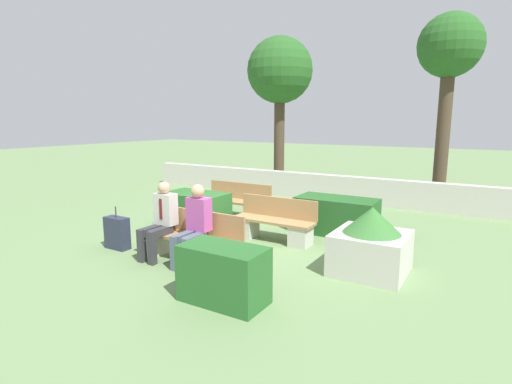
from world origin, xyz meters
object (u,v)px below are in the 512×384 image
at_px(bench_right_side, 274,225).
at_px(tree_center_left, 450,54).
at_px(person_seated_woman, 194,222).
at_px(person_seated_man, 161,217).
at_px(suitcase, 117,233).
at_px(bench_left_side, 236,205).
at_px(tree_leftmost, 280,73).
at_px(bench_front, 190,242).
at_px(planter_corner_left, 371,243).

height_order(bench_right_side, tree_center_left, tree_center_left).
xyz_separation_m(bench_right_side, person_seated_woman, (-0.45, -1.85, 0.42)).
distance_m(person_seated_man, person_seated_woman, 0.73).
height_order(bench_right_side, suitcase, bench_right_side).
bearing_deg(person_seated_woman, bench_right_side, 76.35).
distance_m(bench_left_side, tree_leftmost, 5.94).
distance_m(tree_leftmost, tree_center_left, 5.17).
bearing_deg(person_seated_woman, bench_front, 149.16).
height_order(bench_left_side, suitcase, bench_left_side).
xyz_separation_m(person_seated_man, suitcase, (-1.04, -0.08, -0.42)).
bearing_deg(tree_leftmost, planter_corner_left, -52.16).
relative_size(person_seated_man, person_seated_woman, 0.99).
relative_size(planter_corner_left, tree_leftmost, 0.21).
xyz_separation_m(suitcase, tree_leftmost, (-0.70, 7.67, 3.60)).
height_order(suitcase, tree_center_left, tree_center_left).
bearing_deg(suitcase, person_seated_man, 4.26).
xyz_separation_m(bench_left_side, tree_center_left, (3.91, 4.91, 3.84)).
distance_m(suitcase, tree_center_left, 9.95).
bearing_deg(planter_corner_left, tree_leftmost, 127.84).
distance_m(bench_left_side, tree_center_left, 7.36).
relative_size(person_seated_man, tree_leftmost, 0.26).
distance_m(bench_right_side, person_seated_woman, 1.95).
xyz_separation_m(bench_front, suitcase, (-1.54, -0.22, -0.02)).
height_order(bench_front, person_seated_woman, person_seated_woman).
bearing_deg(suitcase, tree_center_left, 60.95).
bearing_deg(person_seated_man, tree_leftmost, 102.91).
distance_m(person_seated_woman, tree_center_left, 9.05).
xyz_separation_m(bench_left_side, person_seated_woman, (1.23, -3.02, 0.41)).
xyz_separation_m(planter_corner_left, suitcase, (-4.30, -1.23, -0.17)).
bearing_deg(bench_right_side, tree_leftmost, 111.87).
height_order(bench_front, tree_center_left, tree_center_left).
bearing_deg(tree_leftmost, bench_left_side, -74.79).
relative_size(bench_left_side, bench_right_side, 1.06).
relative_size(bench_front, planter_corner_left, 1.81).
height_order(bench_front, bench_right_side, same).
bearing_deg(planter_corner_left, bench_right_side, 161.41).
xyz_separation_m(person_seated_woman, tree_center_left, (2.68, 7.93, 3.43)).
distance_m(planter_corner_left, tree_center_left, 7.72).
xyz_separation_m(bench_left_side, planter_corner_left, (3.76, -1.87, 0.16)).
bearing_deg(tree_center_left, suitcase, -119.05).
bearing_deg(bench_front, planter_corner_left, 20.17).
bearing_deg(person_seated_woman, suitcase, -177.42).
height_order(bench_front, tree_leftmost, tree_leftmost).
relative_size(bench_front, tree_center_left, 0.37).
distance_m(bench_right_side, planter_corner_left, 2.20).
bearing_deg(person_seated_man, tree_center_left, 66.71).
xyz_separation_m(person_seated_man, tree_center_left, (3.42, 7.94, 3.44)).
distance_m(bench_right_side, tree_center_left, 7.54).
xyz_separation_m(suitcase, tree_center_left, (4.45, 8.01, 3.86)).
bearing_deg(bench_front, bench_right_side, 68.33).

